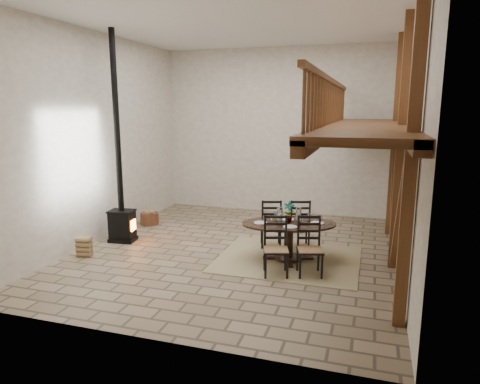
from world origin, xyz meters
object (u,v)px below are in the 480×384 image
(log_basket, at_px, (150,218))
(log_stack, at_px, (84,247))
(wood_stove, at_px, (121,196))
(dining_table, at_px, (289,239))

(log_basket, height_order, log_stack, log_stack)
(wood_stove, height_order, log_basket, wood_stove)
(dining_table, bearing_deg, log_basket, 142.43)
(dining_table, xyz_separation_m, log_basket, (-4.27, 1.65, -0.28))
(dining_table, bearing_deg, wood_stove, 162.36)
(log_basket, bearing_deg, dining_table, -21.17)
(dining_table, bearing_deg, log_stack, 177.97)
(dining_table, distance_m, wood_stove, 4.20)
(dining_table, xyz_separation_m, wood_stove, (-4.14, 0.09, 0.68))
(wood_stove, relative_size, log_stack, 11.37)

